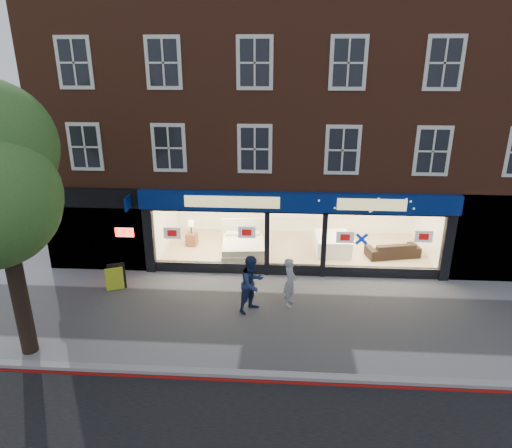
# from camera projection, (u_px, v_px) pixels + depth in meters

# --- Properties ---
(ground) EXTENTS (120.00, 120.00, 0.00)m
(ground) POSITION_uv_depth(u_px,v_px,m) (296.00, 318.00, 14.47)
(ground) COLOR gray
(ground) RESTS_ON ground
(kerb_line) EXTENTS (60.00, 0.10, 0.01)m
(kerb_line) POSITION_uv_depth(u_px,v_px,m) (298.00, 383.00, 11.57)
(kerb_line) COLOR #8C0A07
(kerb_line) RESTS_ON ground
(kerb_stone) EXTENTS (60.00, 0.25, 0.12)m
(kerb_stone) POSITION_uv_depth(u_px,v_px,m) (297.00, 376.00, 11.73)
(kerb_stone) COLOR gray
(kerb_stone) RESTS_ON ground
(showroom_floor) EXTENTS (11.00, 4.50, 0.10)m
(showroom_floor) POSITION_uv_depth(u_px,v_px,m) (294.00, 250.00, 19.37)
(showroom_floor) COLOR tan
(showroom_floor) RESTS_ON ground
(building) EXTENTS (19.00, 8.26, 10.30)m
(building) POSITION_uv_depth(u_px,v_px,m) (297.00, 86.00, 18.65)
(building) COLOR brown
(building) RESTS_ON ground
(display_bed) EXTENTS (1.99, 2.34, 1.23)m
(display_bed) POSITION_uv_depth(u_px,v_px,m) (243.00, 246.00, 18.75)
(display_bed) COLOR beige
(display_bed) RESTS_ON showroom_floor
(bedside_table) EXTENTS (0.50, 0.50, 0.55)m
(bedside_table) POSITION_uv_depth(u_px,v_px,m) (192.00, 239.00, 19.68)
(bedside_table) COLOR brown
(bedside_table) RESTS_ON showroom_floor
(mattress_stack) EXTENTS (1.45, 1.81, 0.69)m
(mattress_stack) POSITION_uv_depth(u_px,v_px,m) (332.00, 244.00, 19.04)
(mattress_stack) COLOR white
(mattress_stack) RESTS_ON showroom_floor
(sofa) EXTENTS (2.26, 1.29, 0.62)m
(sofa) POSITION_uv_depth(u_px,v_px,m) (393.00, 249.00, 18.57)
(sofa) COLOR black
(sofa) RESTS_ON showroom_floor
(a_board) EXTENTS (0.73, 0.61, 0.95)m
(a_board) POSITION_uv_depth(u_px,v_px,m) (116.00, 278.00, 16.05)
(a_board) COLOR yellow
(a_board) RESTS_ON ground
(pedestrian_grey) EXTENTS (0.50, 0.67, 1.67)m
(pedestrian_grey) POSITION_uv_depth(u_px,v_px,m) (290.00, 282.00, 14.95)
(pedestrian_grey) COLOR #989BA0
(pedestrian_grey) RESTS_ON ground
(pedestrian_blue) EXTENTS (1.15, 1.18, 1.91)m
(pedestrian_blue) POSITION_uv_depth(u_px,v_px,m) (252.00, 284.00, 14.59)
(pedestrian_blue) COLOR #1B284B
(pedestrian_blue) RESTS_ON ground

